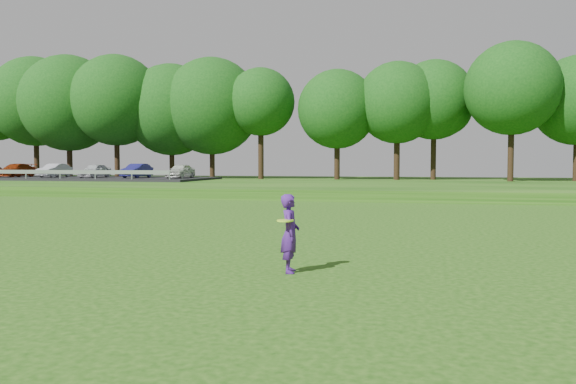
# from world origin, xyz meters

# --- Properties ---
(ground) EXTENTS (140.00, 140.00, 0.00)m
(ground) POSITION_xyz_m (0.00, 0.00, 0.00)
(ground) COLOR #16430C
(ground) RESTS_ON ground
(berm) EXTENTS (130.00, 30.00, 0.60)m
(berm) POSITION_xyz_m (0.00, 34.00, 0.30)
(berm) COLOR #16430C
(berm) RESTS_ON ground
(walking_path) EXTENTS (130.00, 1.60, 0.04)m
(walking_path) POSITION_xyz_m (0.00, 20.00, 0.02)
(walking_path) COLOR gray
(walking_path) RESTS_ON ground
(treeline) EXTENTS (104.00, 7.00, 15.00)m
(treeline) POSITION_xyz_m (0.00, 38.00, 8.10)
(treeline) COLOR #0E400F
(treeline) RESTS_ON berm
(parking_lot) EXTENTS (24.00, 9.00, 1.38)m
(parking_lot) POSITION_xyz_m (-24.70, 32.82, 1.06)
(parking_lot) COLOR black
(parking_lot) RESTS_ON berm
(woman) EXTENTS (0.46, 0.67, 1.48)m
(woman) POSITION_xyz_m (3.20, -0.11, 0.74)
(woman) COLOR #471B7C
(woman) RESTS_ON ground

